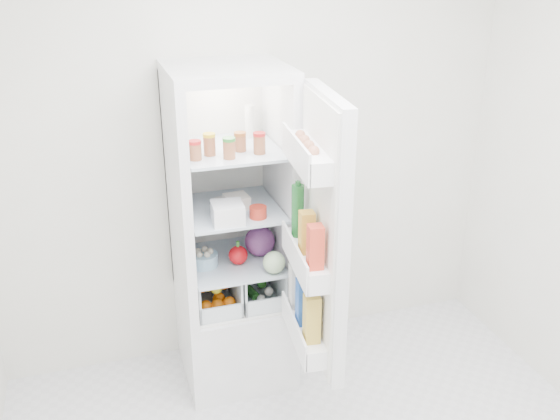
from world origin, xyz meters
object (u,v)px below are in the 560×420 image
object	(u,v)px
red_cabbage	(260,241)
mushroom_bowl	(204,260)
fridge_door	(318,240)
refrigerator	(231,267)

from	to	relation	value
red_cabbage	mushroom_bowl	xyz separation A→B (m)	(-0.32, -0.03, -0.05)
red_cabbage	mushroom_bowl	size ratio (longest dim) A/B	1.13
red_cabbage	fridge_door	xyz separation A→B (m)	(0.12, -0.58, 0.26)
mushroom_bowl	fridge_door	size ratio (longest dim) A/B	0.11
red_cabbage	fridge_door	bearing A→B (deg)	-78.81
refrigerator	mushroom_bowl	xyz separation A→B (m)	(-0.17, -0.08, 0.12)
refrigerator	fridge_door	bearing A→B (deg)	-66.97
refrigerator	red_cabbage	bearing A→B (deg)	-18.73
fridge_door	red_cabbage	bearing A→B (deg)	16.97
refrigerator	mushroom_bowl	distance (m)	0.22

